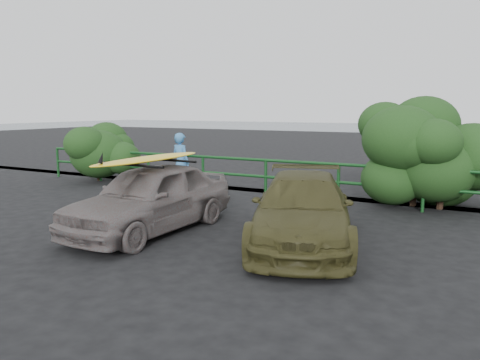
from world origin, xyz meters
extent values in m
plane|color=black|center=(0.00, 0.00, 0.00)|extent=(80.00, 80.00, 0.00)
plane|color=#545F67|center=(0.00, 60.00, 0.00)|extent=(200.00, 200.00, 0.00)
imported|color=#6A605F|center=(0.51, 0.72, 0.67)|extent=(1.69, 3.95, 1.33)
imported|color=#3E3B1B|center=(3.41, 1.35, 0.61)|extent=(2.95, 4.51, 1.21)
imported|color=#3F81BF|center=(-1.49, 4.60, 0.85)|extent=(0.69, 0.54, 1.69)
ellipsoid|color=yellow|center=(0.51, 0.72, 1.42)|extent=(0.71, 2.99, 0.09)
camera|label=1|loc=(6.24, -6.34, 2.39)|focal=35.00mm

